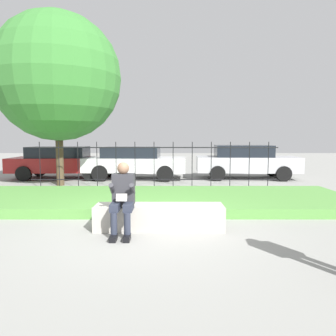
% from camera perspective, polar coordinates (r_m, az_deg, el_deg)
% --- Properties ---
extents(ground_plane, '(60.00, 60.00, 0.00)m').
position_cam_1_polar(ground_plane, '(6.13, -4.52, -10.54)').
color(ground_plane, gray).
extents(stone_bench, '(2.34, 0.58, 0.45)m').
position_cam_1_polar(stone_bench, '(6.06, -1.73, -8.76)').
color(stone_bench, '#ADA89E').
rests_on(stone_bench, ground_plane).
extents(person_seated_reader, '(0.42, 0.73, 1.25)m').
position_cam_1_polar(person_seated_reader, '(5.70, -8.08, -4.77)').
color(person_seated_reader, black).
rests_on(person_seated_reader, ground_plane).
extents(grass_berm, '(10.08, 3.27, 0.21)m').
position_cam_1_polar(grass_berm, '(8.37, -3.32, -5.49)').
color(grass_berm, '#569342').
rests_on(grass_berm, ground_plane).
extents(iron_fence, '(8.08, 0.03, 1.54)m').
position_cam_1_polar(iron_fence, '(10.69, -2.64, 0.65)').
color(iron_fence, black).
rests_on(iron_fence, ground_plane).
extents(car_parked_center, '(4.13, 2.10, 1.30)m').
position_cam_1_polar(car_parked_center, '(13.38, -6.04, 1.10)').
color(car_parked_center, silver).
rests_on(car_parked_center, ground_plane).
extents(car_parked_right, '(4.14, 2.00, 1.37)m').
position_cam_1_polar(car_parked_right, '(13.77, 13.18, 1.20)').
color(car_parked_right, '#B7B7BC').
rests_on(car_parked_right, ground_plane).
extents(car_parked_left, '(4.18, 2.07, 1.31)m').
position_cam_1_polar(car_parked_left, '(14.18, -18.16, 1.09)').
color(car_parked_left, maroon).
rests_on(car_parked_left, ground_plane).
extents(tree_behind_fence, '(4.35, 4.35, 5.91)m').
position_cam_1_polar(tree_behind_fence, '(12.21, -18.92, 14.71)').
color(tree_behind_fence, '#4C3D28').
rests_on(tree_behind_fence, ground_plane).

